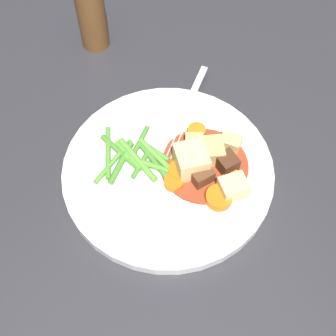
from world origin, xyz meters
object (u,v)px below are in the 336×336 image
(carrot_slice_2, at_px, (179,171))
(pepper_mill, at_px, (91,11))
(carrot_slice_3, at_px, (233,181))
(meat_chunk_0, at_px, (227,163))
(potato_chunk_4, at_px, (191,161))
(meat_chunk_1, at_px, (201,176))
(carrot_slice_4, at_px, (219,198))
(potato_chunk_2, at_px, (231,142))
(carrot_slice_0, at_px, (171,183))
(potato_chunk_0, at_px, (194,147))
(carrot_slice_1, at_px, (197,132))
(fork, at_px, (184,113))
(potato_chunk_1, at_px, (211,152))
(potato_chunk_3, at_px, (233,188))
(dinner_plate, at_px, (168,171))

(carrot_slice_2, relative_size, pepper_mill, 0.23)
(carrot_slice_3, xyz_separation_m, meat_chunk_0, (-0.00, 0.02, 0.01))
(carrot_slice_2, bearing_deg, meat_chunk_0, -9.49)
(potato_chunk_4, distance_m, meat_chunk_1, 0.02)
(carrot_slice_4, height_order, potato_chunk_2, potato_chunk_2)
(carrot_slice_0, bearing_deg, carrot_slice_2, 42.11)
(potato_chunk_2, xyz_separation_m, pepper_mill, (-0.13, 0.27, 0.04))
(potato_chunk_0, height_order, meat_chunk_0, meat_chunk_0)
(carrot_slice_1, bearing_deg, fork, 96.43)
(carrot_slice_2, bearing_deg, carrot_slice_1, 52.20)
(carrot_slice_2, height_order, meat_chunk_1, meat_chunk_1)
(carrot_slice_0, distance_m, carrot_slice_2, 0.02)
(meat_chunk_0, xyz_separation_m, fork, (-0.02, 0.10, -0.01))
(potato_chunk_0, height_order, potato_chunk_2, potato_chunk_0)
(potato_chunk_0, distance_m, meat_chunk_1, 0.05)
(potato_chunk_1, relative_size, pepper_mill, 0.26)
(potato_chunk_0, relative_size, potato_chunk_4, 0.72)
(potato_chunk_1, relative_size, potato_chunk_2, 1.23)
(carrot_slice_4, height_order, potato_chunk_1, potato_chunk_1)
(potato_chunk_3, bearing_deg, potato_chunk_4, 128.52)
(potato_chunk_2, height_order, potato_chunk_4, potato_chunk_4)
(carrot_slice_2, relative_size, meat_chunk_0, 1.14)
(meat_chunk_0, bearing_deg, carrot_slice_4, -121.23)
(pepper_mill, bearing_deg, carrot_slice_1, -68.06)
(fork, bearing_deg, dinner_plate, -120.70)
(carrot_slice_3, bearing_deg, potato_chunk_0, 118.75)
(meat_chunk_1, xyz_separation_m, fork, (0.01, 0.11, -0.01))
(carrot_slice_2, relative_size, meat_chunk_1, 1.11)
(fork, bearing_deg, meat_chunk_0, -76.85)
(carrot_slice_3, relative_size, potato_chunk_1, 0.88)
(potato_chunk_4, bearing_deg, dinner_plate, 162.23)
(carrot_slice_3, bearing_deg, meat_chunk_1, 157.33)
(meat_chunk_0, xyz_separation_m, meat_chunk_1, (-0.04, -0.01, -0.00))
(potato_chunk_4, distance_m, fork, 0.09)
(carrot_slice_4, distance_m, potato_chunk_0, 0.08)
(potato_chunk_0, xyz_separation_m, pepper_mill, (-0.08, 0.26, 0.04))
(carrot_slice_0, xyz_separation_m, potato_chunk_4, (0.03, 0.02, 0.01))
(carrot_slice_0, distance_m, potato_chunk_3, 0.08)
(carrot_slice_0, height_order, meat_chunk_0, meat_chunk_0)
(meat_chunk_1, bearing_deg, carrot_slice_1, 76.30)
(carrot_slice_1, bearing_deg, potato_chunk_0, -115.79)
(dinner_plate, bearing_deg, potato_chunk_1, -1.44)
(carrot_slice_2, height_order, potato_chunk_2, potato_chunk_2)
(meat_chunk_0, bearing_deg, carrot_slice_3, -87.25)
(carrot_slice_0, xyz_separation_m, meat_chunk_0, (0.08, 0.00, 0.01))
(carrot_slice_4, height_order, meat_chunk_0, meat_chunk_0)
(potato_chunk_3, bearing_deg, dinner_plate, 139.19)
(potato_chunk_1, height_order, fork, potato_chunk_1)
(potato_chunk_3, relative_size, pepper_mill, 0.26)
(carrot_slice_3, distance_m, pepper_mill, 0.34)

